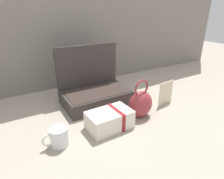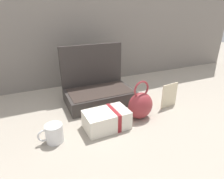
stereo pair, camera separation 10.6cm
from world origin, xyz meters
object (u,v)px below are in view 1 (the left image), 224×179
at_px(open_suitcase, 95,90).
at_px(teal_pouch_handbag, 141,104).
at_px(cream_toiletry_bag, 110,120).
at_px(coffee_mug, 58,137).
at_px(info_card_left, 166,93).

xyz_separation_m(open_suitcase, teal_pouch_handbag, (0.14, -0.30, -0.00)).
xyz_separation_m(teal_pouch_handbag, cream_toiletry_bag, (-0.21, -0.01, -0.03)).
xyz_separation_m(coffee_mug, info_card_left, (0.72, 0.05, 0.03)).
height_order(open_suitcase, teal_pouch_handbag, open_suitcase).
bearing_deg(coffee_mug, teal_pouch_handbag, 1.80).
bearing_deg(coffee_mug, open_suitcase, 43.36).
relative_size(teal_pouch_handbag, coffee_mug, 1.93).
bearing_deg(open_suitcase, coffee_mug, -136.64).
bearing_deg(teal_pouch_handbag, cream_toiletry_bag, -176.82).
height_order(open_suitcase, coffee_mug, open_suitcase).
distance_m(teal_pouch_handbag, info_card_left, 0.24).
distance_m(cream_toiletry_bag, coffee_mug, 0.27).
bearing_deg(teal_pouch_handbag, info_card_left, 9.44).
xyz_separation_m(open_suitcase, info_card_left, (0.38, -0.27, -0.01)).
distance_m(open_suitcase, coffee_mug, 0.47).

